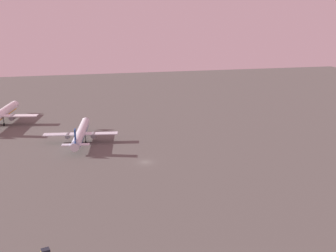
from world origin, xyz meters
name	(u,v)px	position (x,y,z in m)	size (l,w,h in m)	color
ground_plane	(145,162)	(0.00, 0.00, 0.00)	(416.00, 416.00, 0.00)	#56544F
airplane_taxiway_distant	(81,133)	(-20.42, 27.55, 3.54)	(28.46, 36.44, 9.36)	silver
airplane_terminal_side	(0,115)	(-54.88, 62.26, 4.20)	(33.71, 43.07, 11.10)	white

